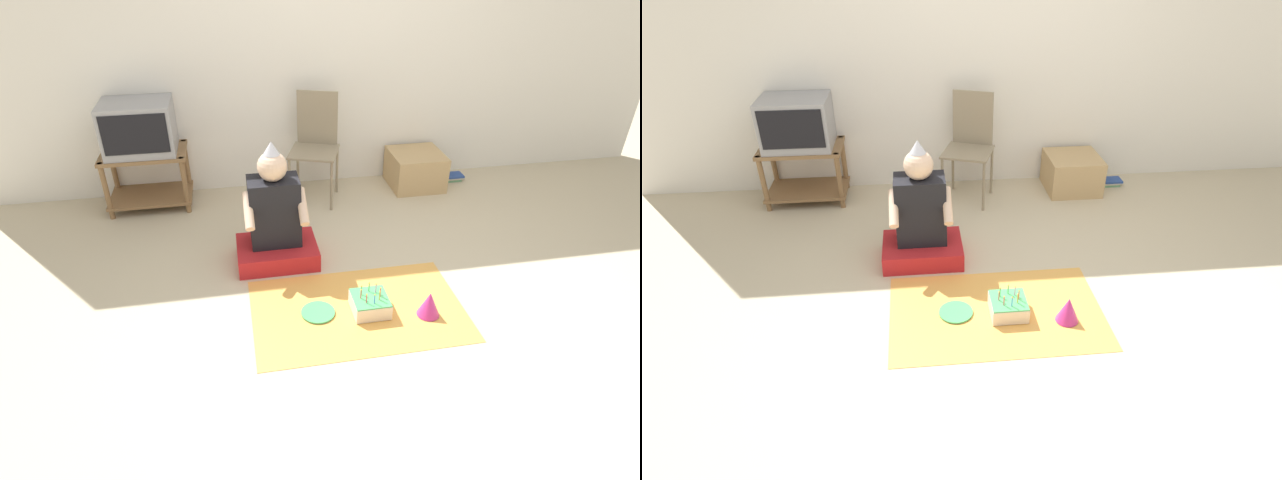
# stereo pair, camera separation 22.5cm
# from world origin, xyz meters

# --- Properties ---
(ground_plane) EXTENTS (16.00, 16.00, 0.00)m
(ground_plane) POSITION_xyz_m (0.00, 0.00, 0.00)
(ground_plane) COLOR beige
(wall_back) EXTENTS (6.40, 0.06, 2.55)m
(wall_back) POSITION_xyz_m (0.00, 2.06, 1.27)
(wall_back) COLOR white
(wall_back) RESTS_ON ground_plane
(tv_stand) EXTENTS (0.69, 0.46, 0.50)m
(tv_stand) POSITION_xyz_m (-1.64, 1.80, 0.30)
(tv_stand) COLOR olive
(tv_stand) RESTS_ON ground_plane
(tv) EXTENTS (0.56, 0.45, 0.42)m
(tv) POSITION_xyz_m (-1.64, 1.80, 0.71)
(tv) COLOR #99999E
(tv) RESTS_ON tv_stand
(folding_chair) EXTENTS (0.51, 0.50, 0.93)m
(folding_chair) POSITION_xyz_m (-0.19, 1.72, 0.53)
(folding_chair) COLOR gray
(folding_chair) RESTS_ON ground_plane
(cardboard_box_stack) EXTENTS (0.48, 0.47, 0.33)m
(cardboard_box_stack) POSITION_xyz_m (0.77, 1.76, 0.16)
(cardboard_box_stack) COLOR tan
(cardboard_box_stack) RESTS_ON ground_plane
(book_pile) EXTENTS (0.20, 0.13, 0.06)m
(book_pile) POSITION_xyz_m (1.18, 1.80, 0.03)
(book_pile) COLOR #60936B
(book_pile) RESTS_ON ground_plane
(person_seated) EXTENTS (0.58, 0.41, 0.91)m
(person_seated) POSITION_xyz_m (-0.65, 0.74, 0.31)
(person_seated) COLOR red
(person_seated) RESTS_ON ground_plane
(party_cloth) EXTENTS (1.36, 0.85, 0.01)m
(party_cloth) POSITION_xyz_m (-0.21, 0.06, 0.00)
(party_cloth) COLOR #EFA84C
(party_cloth) RESTS_ON ground_plane
(birthday_cake) EXTENTS (0.23, 0.23, 0.18)m
(birthday_cake) POSITION_xyz_m (-0.14, 0.04, 0.06)
(birthday_cake) COLOR #F4E0C6
(birthday_cake) RESTS_ON party_cloth
(party_hat_blue) EXTENTS (0.14, 0.14, 0.17)m
(party_hat_blue) POSITION_xyz_m (0.22, -0.07, 0.09)
(party_hat_blue) COLOR #CC338C
(party_hat_blue) RESTS_ON party_cloth
(paper_plate) EXTENTS (0.22, 0.22, 0.01)m
(paper_plate) POSITION_xyz_m (-0.47, 0.07, 0.01)
(paper_plate) COLOR #4CB266
(paper_plate) RESTS_ON party_cloth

